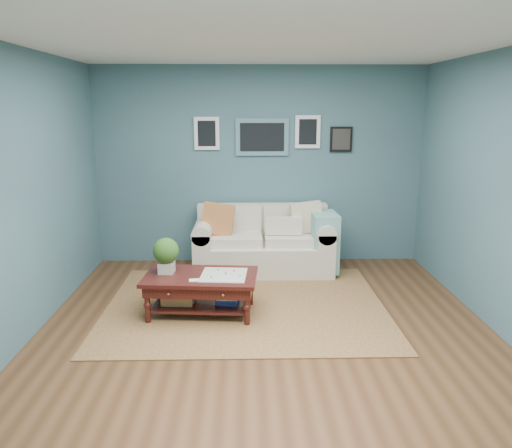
{
  "coord_description": "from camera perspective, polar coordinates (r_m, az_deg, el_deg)",
  "views": [
    {
      "loc": [
        -0.2,
        -4.39,
        2.16
      ],
      "look_at": [
        -0.08,
        1.0,
        0.88
      ],
      "focal_mm": 35.0,
      "sensor_mm": 36.0,
      "label": 1
    }
  ],
  "objects": [
    {
      "name": "room_shell",
      "position": [
        4.52,
        1.32,
        3.11
      ],
      "size": [
        5.0,
        5.02,
        2.7
      ],
      "color": "brown",
      "rests_on": "ground"
    },
    {
      "name": "area_rug",
      "position": [
        5.61,
        -1.19,
        -9.25
      ],
      "size": [
        3.05,
        2.44,
        0.01
      ],
      "primitive_type": "cube",
      "color": "brown",
      "rests_on": "ground"
    },
    {
      "name": "loveseat",
      "position": [
        6.66,
        1.51,
        -2.11
      ],
      "size": [
        1.86,
        0.85,
        0.96
      ],
      "color": "beige",
      "rests_on": "ground"
    },
    {
      "name": "coffee_table",
      "position": [
        5.32,
        -6.98,
        -6.52
      ],
      "size": [
        1.22,
        0.77,
        0.82
      ],
      "rotation": [
        0.0,
        0.0,
        -0.08
      ],
      "color": "black",
      "rests_on": "ground"
    }
  ]
}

